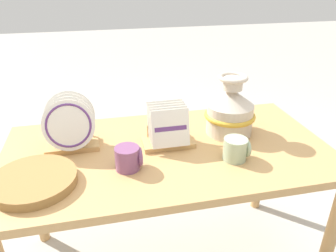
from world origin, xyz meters
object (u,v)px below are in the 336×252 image
at_px(dish_rack_round_plates, 70,128).
at_px(mug_plum_glaze, 129,158).
at_px(ceramic_vase, 230,110).
at_px(mug_sage_glaze, 236,149).
at_px(dish_rack_square_plates, 168,131).
at_px(wicker_charger_stack, 34,181).

height_order(dish_rack_round_plates, mug_plum_glaze, dish_rack_round_plates).
bearing_deg(dish_rack_round_plates, ceramic_vase, -0.63).
bearing_deg(mug_sage_glaze, dish_rack_square_plates, 143.87).
bearing_deg(dish_rack_square_plates, mug_plum_glaze, -141.29).
bearing_deg(mug_plum_glaze, ceramic_vase, 22.31).
height_order(dish_rack_square_plates, wicker_charger_stack, dish_rack_square_plates).
bearing_deg(wicker_charger_stack, mug_plum_glaze, 5.17).
xyz_separation_m(dish_rack_square_plates, mug_plum_glaze, (-0.19, -0.15, -0.02)).
distance_m(dish_rack_round_plates, mug_sage_glaze, 0.70).
bearing_deg(mug_sage_glaze, ceramic_vase, 74.86).
height_order(dish_rack_square_plates, mug_sage_glaze, dish_rack_square_plates).
bearing_deg(wicker_charger_stack, mug_sage_glaze, 0.35).
relative_size(ceramic_vase, mug_sage_glaze, 2.67).
bearing_deg(mug_sage_glaze, dish_rack_round_plates, 160.02).
distance_m(wicker_charger_stack, mug_plum_glaze, 0.35).
bearing_deg(ceramic_vase, wicker_charger_stack, -164.45).
relative_size(ceramic_vase, mug_plum_glaze, 2.67).
height_order(mug_plum_glaze, mug_sage_glaze, same).
height_order(ceramic_vase, dish_rack_round_plates, ceramic_vase).
height_order(wicker_charger_stack, mug_sage_glaze, mug_sage_glaze).
xyz_separation_m(ceramic_vase, mug_plum_glaze, (-0.50, -0.20, -0.07)).
distance_m(wicker_charger_stack, mug_sage_glaze, 0.79).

